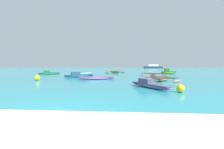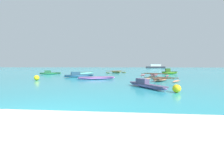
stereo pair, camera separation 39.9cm
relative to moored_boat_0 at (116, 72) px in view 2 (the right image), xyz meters
name	(u,v)px [view 2 (the right image)]	position (x,y,z in m)	size (l,w,h in m)	color
ground_plane	(8,127)	(-1.03, -26.52, -0.21)	(240.00, 240.00, 0.00)	teal
moored_boat_0	(116,72)	(0.00, 0.00, 0.00)	(4.30, 3.79, 0.46)	#9DA653
moored_boat_1	(96,78)	(-1.28, -13.78, -0.05)	(4.19, 2.11, 0.29)	#DF80E2
moored_boat_2	(169,72)	(9.56, -2.95, 0.14)	(2.85, 0.89, 1.01)	#478C1E
moored_boat_3	(79,75)	(-4.19, -10.88, 0.03)	(3.87, 2.49, 0.69)	teal
moored_boat_4	(50,73)	(-11.12, -5.06, 0.02)	(3.51, 2.19, 0.67)	#2B8E4D
moored_boat_5	(146,85)	(3.24, -19.64, 0.00)	(2.33, 3.37, 0.59)	#7968A7
moored_boat_6	(160,79)	(5.26, -15.09, -0.04)	(3.63, 3.34, 0.37)	#B57254
moored_boat_7	(86,73)	(-4.72, -5.02, 0.05)	(1.97, 4.00, 0.48)	#71B5AC
moored_boat_8	(155,75)	(6.09, -7.89, -0.03)	(4.26, 3.53, 0.40)	#99525B
mooring_buoy_1	(37,78)	(-7.14, -15.43, 0.05)	(0.53, 0.53, 0.53)	yellow
mooring_buoy_2	(177,89)	(4.70, -21.37, 0.02)	(0.46, 0.46, 0.46)	yellow
distant_ferry	(155,67)	(18.78, 55.98, 0.70)	(10.23, 2.25, 2.25)	#2D333D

